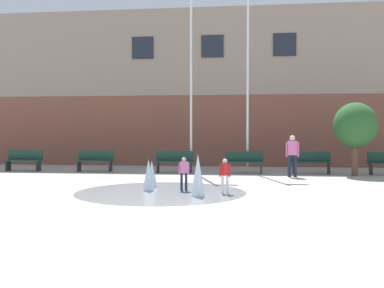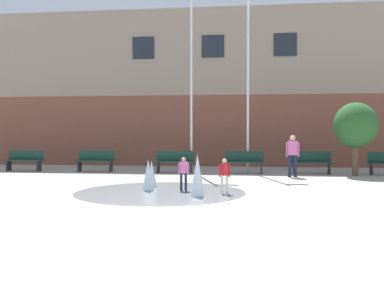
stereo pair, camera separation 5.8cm
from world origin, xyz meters
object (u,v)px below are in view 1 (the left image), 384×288
(adult_in_red, at_px, (292,153))
(street_tree_near_building, at_px, (355,126))
(park_bench_under_right_flagpole, at_px, (244,162))
(child_in_fountain, at_px, (225,173))
(child_running, at_px, (184,171))
(park_bench_under_left_flagpole, at_px, (95,161))
(park_bench_near_trashcan, at_px, (311,162))
(park_bench_left_of_flagpoles, at_px, (24,160))
(park_bench_center, at_px, (174,161))
(flagpole_right, at_px, (248,71))
(flagpole_left, at_px, (192,63))

(adult_in_red, relative_size, street_tree_near_building, 0.55)
(park_bench_under_right_flagpole, height_order, child_in_fountain, child_in_fountain)
(child_running, bearing_deg, park_bench_under_right_flagpole, -129.39)
(park_bench_under_left_flagpole, bearing_deg, adult_in_red, -9.14)
(street_tree_near_building, bearing_deg, park_bench_near_trashcan, 156.61)
(park_bench_left_of_flagpoles, xyz_separation_m, park_bench_under_right_flagpole, (9.60, 0.10, 0.00))
(park_bench_center, bearing_deg, park_bench_under_right_flagpole, 1.96)
(park_bench_center, distance_m, park_bench_near_trashcan, 5.65)
(child_in_fountain, bearing_deg, park_bench_under_left_flagpole, -162.58)
(park_bench_near_trashcan, xyz_separation_m, child_running, (-4.48, -5.80, 0.10))
(street_tree_near_building, bearing_deg, flagpole_right, 165.09)
(park_bench_near_trashcan, relative_size, flagpole_right, 0.20)
(park_bench_center, relative_size, park_bench_under_right_flagpole, 1.00)
(park_bench_under_right_flagpole, xyz_separation_m, adult_in_red, (1.83, -1.35, 0.45))
(park_bench_near_trashcan, bearing_deg, child_in_fountain, -117.18)
(adult_in_red, relative_size, flagpole_right, 0.20)
(park_bench_under_left_flagpole, xyz_separation_m, park_bench_under_right_flagpole, (6.39, 0.03, 0.00))
(park_bench_under_left_flagpole, xyz_separation_m, flagpole_left, (4.13, 0.57, 4.21))
(park_bench_left_of_flagpoles, height_order, flagpole_left, flagpole_left)
(flagpole_left, bearing_deg, child_running, -85.26)
(park_bench_under_left_flagpole, bearing_deg, park_bench_center, -1.18)
(flagpole_right, bearing_deg, street_tree_near_building, -14.91)
(child_in_fountain, xyz_separation_m, flagpole_right, (0.68, 6.74, 3.74))
(park_bench_near_trashcan, xyz_separation_m, street_tree_near_building, (1.58, -0.68, 1.49))
(adult_in_red, relative_size, child_running, 1.61)
(park_bench_under_right_flagpole, distance_m, adult_in_red, 2.32)
(child_in_fountain, bearing_deg, park_bench_near_trashcan, 126.63)
(child_running, relative_size, flagpole_right, 0.12)
(flagpole_left, height_order, street_tree_near_building, flagpole_left)
(child_running, height_order, street_tree_near_building, street_tree_near_building)
(park_bench_under_left_flagpole, distance_m, park_bench_under_right_flagpole, 6.39)
(park_bench_center, distance_m, adult_in_red, 4.93)
(flagpole_right, height_order, street_tree_near_building, flagpole_right)
(park_bench_left_of_flagpoles, bearing_deg, park_bench_near_trashcan, 1.05)
(park_bench_under_left_flagpole, xyz_separation_m, child_in_fountain, (5.88, -6.17, 0.10))
(park_bench_left_of_flagpoles, distance_m, flagpole_right, 10.52)
(child_in_fountain, bearing_deg, park_bench_center, 175.27)
(park_bench_left_of_flagpoles, distance_m, adult_in_red, 11.51)
(adult_in_red, relative_size, child_in_fountain, 1.61)
(park_bench_center, xyz_separation_m, park_bench_under_right_flagpole, (2.91, 0.10, 0.00))
(park_bench_near_trashcan, height_order, flagpole_right, flagpole_right)
(park_bench_under_left_flagpole, distance_m, street_tree_near_building, 10.83)
(park_bench_center, height_order, adult_in_red, adult_in_red)
(park_bench_under_left_flagpole, height_order, adult_in_red, adult_in_red)
(child_in_fountain, bearing_deg, flagpole_right, 148.03)
(park_bench_under_right_flagpole, relative_size, child_in_fountain, 1.62)
(child_in_fountain, height_order, child_running, same)
(park_bench_under_right_flagpole, height_order, street_tree_near_building, street_tree_near_building)
(park_bench_near_trashcan, height_order, flagpole_left, flagpole_left)
(park_bench_left_of_flagpoles, height_order, adult_in_red, adult_in_red)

